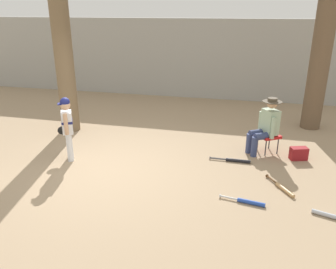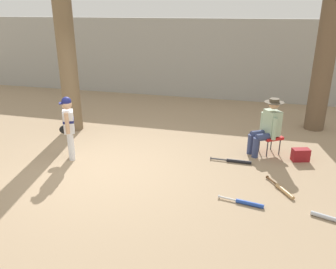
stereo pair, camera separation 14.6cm
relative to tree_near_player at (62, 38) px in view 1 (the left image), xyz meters
The scene contains 12 objects.
ground_plane 3.46m from the tree_near_player, 48.05° to the right, with size 60.00×60.00×0.00m, color #9E8466.
concrete_back_wall 4.61m from the tree_near_player, 67.11° to the left, with size 18.00×0.36×2.61m, color #9E9E99.
tree_near_player is the anchor object (origin of this frame).
tree_behind_spectator 6.19m from the tree_near_player, 15.20° to the left, with size 0.68×0.68×5.80m.
young_ballplayer 2.39m from the tree_near_player, 62.03° to the right, with size 0.49×0.53×1.31m.
folding_stool 5.19m from the tree_near_player, ahead, with size 0.55×0.55×0.41m.
seated_spectator 5.03m from the tree_near_player, ahead, with size 0.66×0.58×1.20m.
handbag_beside_stool 5.87m from the tree_near_player, ahead, with size 0.34×0.18×0.26m, color maroon.
bat_wood_tan 5.84m from the tree_near_player, 20.99° to the right, with size 0.46×0.69×0.07m.
bat_blue_youth 5.58m from the tree_near_player, 29.43° to the right, with size 0.73×0.19×0.07m.
bat_aluminum_silver 6.66m from the tree_near_player, 24.82° to the right, with size 0.76×0.30×0.07m.
bat_black_composite 4.84m from the tree_near_player, 13.28° to the right, with size 0.83×0.07×0.07m.
Camera 1 is at (2.57, -5.38, 2.93)m, focal length 36.08 mm.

